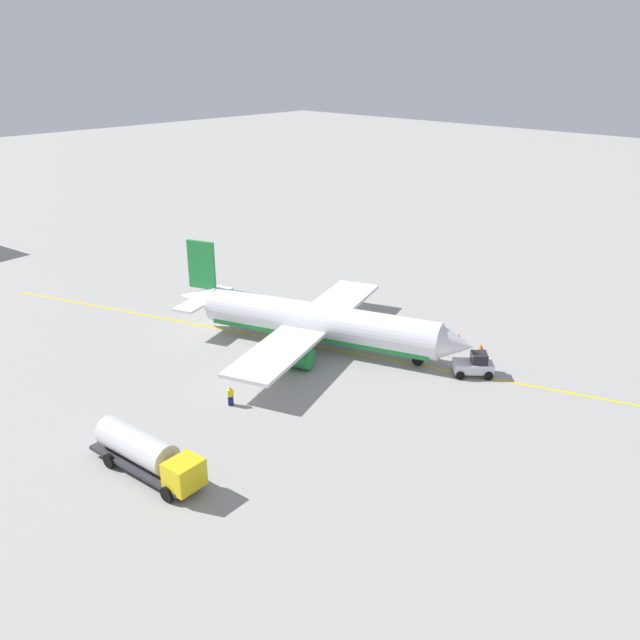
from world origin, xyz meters
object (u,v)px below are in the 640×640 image
Objects in this scene: fuel_tanker at (146,453)px; safety_cone_wingtip at (481,347)px; airplane at (316,322)px; pushback_tug at (474,365)px; safety_cone_nose at (458,337)px; refueling_worker at (230,396)px.

safety_cone_wingtip is at bearing 80.02° from fuel_tanker.
airplane is at bearing -139.79° from safety_cone_wingtip.
pushback_tug reaches higher than safety_cone_nose.
airplane is 15.23m from safety_cone_nose.
airplane is at bearing -130.10° from safety_cone_nose.
fuel_tanker reaches higher than safety_cone_wingtip.
refueling_worker is at bearing -104.50° from safety_cone_nose.
airplane is 46.84× the size of safety_cone_wingtip.
airplane is at bearing 102.86° from refueling_worker.
safety_cone_nose is at bearing 132.41° from pushback_tug.
safety_cone_nose is at bearing 49.90° from airplane.
refueling_worker is at bearing -111.40° from safety_cone_wingtip.
fuel_tanker is 2.56× the size of pushback_tug.
airplane is at bearing -160.08° from pushback_tug.
airplane is 47.77× the size of safety_cone_nose.
safety_cone_nose is at bearing 85.10° from fuel_tanker.
refueling_worker is (-12.04, -19.31, -0.19)m from pushback_tug.
airplane is 7.78× the size of pushback_tug.
airplane is at bearing 105.24° from fuel_tanker.
pushback_tug is at bearing 58.06° from refueling_worker.
safety_cone_nose is (9.70, 11.51, -2.32)m from airplane.
fuel_tanker reaches higher than safety_cone_nose.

